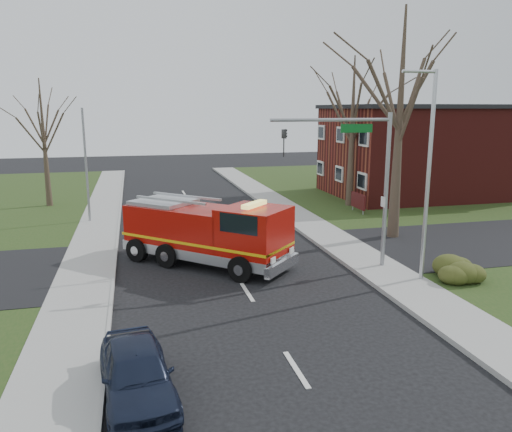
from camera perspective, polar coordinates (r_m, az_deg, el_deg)
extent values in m
plane|color=black|center=(19.47, -1.02, -8.72)|extent=(120.00, 120.00, 0.00)
cube|color=#9A9994|center=(21.60, 15.35, -6.82)|extent=(2.40, 80.00, 0.15)
cube|color=#9A9994|center=(19.15, -19.69, -9.60)|extent=(2.40, 80.00, 0.15)
cube|color=maroon|center=(42.66, 19.00, 6.88)|extent=(15.00, 10.00, 7.00)
cube|color=black|center=(42.52, 19.34, 11.71)|extent=(15.40, 10.40, 0.30)
cube|color=silver|center=(39.26, 9.50, 4.77)|extent=(0.12, 1.40, 1.20)
cube|color=#451012|center=(34.09, 11.60, 1.71)|extent=(0.12, 2.00, 1.00)
cylinder|color=gray|center=(33.47, 12.15, 0.70)|extent=(0.08, 0.08, 0.90)
cylinder|color=gray|center=(34.88, 11.01, 1.21)|extent=(0.08, 0.08, 0.90)
ellipsoid|color=#353F17|center=(22.15, 23.06, -5.53)|extent=(2.80, 2.00, 0.90)
cone|color=#362C20|center=(27.34, 16.03, 9.73)|extent=(0.64, 0.64, 12.00)
cone|color=#362C20|center=(36.07, 10.91, 9.26)|extent=(0.56, 0.56, 10.50)
cone|color=#362C20|center=(38.29, -23.03, 7.55)|extent=(0.44, 0.44, 9.00)
cylinder|color=gray|center=(22.22, 14.63, 2.60)|extent=(0.18, 0.18, 6.80)
cylinder|color=gray|center=(20.82, 8.67, 10.81)|extent=(5.20, 0.14, 0.14)
cube|color=#0C591E|center=(21.27, 11.42, 9.80)|extent=(1.40, 0.06, 0.35)
imported|color=black|center=(20.15, 3.30, 9.89)|extent=(0.22, 0.18, 1.10)
cylinder|color=#B7BABF|center=(20.76, 19.07, 3.91)|extent=(0.16, 0.16, 8.40)
cylinder|color=#B7BABF|center=(20.25, 18.17, 15.43)|extent=(1.40, 0.12, 0.12)
cylinder|color=gray|center=(32.05, -18.84, 5.35)|extent=(0.14, 0.14, 7.00)
cube|color=#9D0E07|center=(23.31, -8.19, -1.38)|extent=(5.48, 5.41, 2.07)
cube|color=#9D0E07|center=(21.22, -0.19, -2.19)|extent=(3.63, 3.63, 2.37)
cube|color=#B7BABF|center=(22.83, -5.78, -3.79)|extent=(7.35, 7.20, 0.44)
cube|color=#E5B20C|center=(22.69, -5.81, -2.47)|extent=(7.35, 7.21, 0.12)
cube|color=black|center=(20.54, 2.43, -0.57)|extent=(1.64, 1.70, 0.84)
cube|color=#E5D866|center=(20.93, -0.19, 1.34)|extent=(1.34, 1.38, 0.18)
cylinder|color=black|center=(20.44, -1.76, -6.09)|extent=(1.02, 1.00, 1.09)
cylinder|color=black|center=(22.56, 1.67, -4.32)|extent=(1.02, 1.00, 1.09)
cylinder|color=black|center=(23.76, -13.42, -3.80)|extent=(1.02, 1.00, 1.09)
cylinder|color=black|center=(25.61, -9.49, -2.48)|extent=(1.02, 1.00, 1.09)
imported|color=#161D31|center=(12.95, -13.48, -17.03)|extent=(2.08, 4.25, 1.40)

